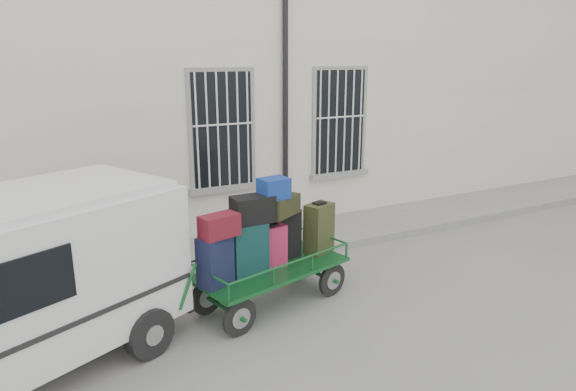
# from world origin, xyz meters

# --- Properties ---
(ground) EXTENTS (80.00, 80.00, 0.00)m
(ground) POSITION_xyz_m (0.00, 0.00, 0.00)
(ground) COLOR slate
(ground) RESTS_ON ground
(building) EXTENTS (24.00, 5.15, 6.00)m
(building) POSITION_xyz_m (0.00, 5.50, 3.00)
(building) COLOR beige
(building) RESTS_ON ground
(sidewalk) EXTENTS (24.00, 1.70, 0.15)m
(sidewalk) POSITION_xyz_m (0.00, 2.20, 0.07)
(sidewalk) COLOR gray
(sidewalk) RESTS_ON ground
(luggage_cart) EXTENTS (2.78, 1.58, 1.96)m
(luggage_cart) POSITION_xyz_m (-0.85, -0.00, 0.97)
(luggage_cart) COLOR black
(luggage_cart) RESTS_ON ground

